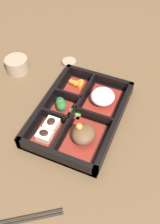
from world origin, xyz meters
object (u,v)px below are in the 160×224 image
Objects in this scene: tea_cup at (17,65)px; sauce_dish at (69,62)px; bowl_rice at (103,98)px; chopsticks at (16,220)px.

sauce_dish is at bearing 125.23° from tea_cup.
sauce_dish is (-0.14, -0.18, -0.02)m from bowl_rice.
bowl_rice is 0.33m from tea_cup.
chopsticks is at bearing 12.26° from sauce_dish.
chopsticks is 0.57m from sauce_dish.
bowl_rice is at bearing 51.57° from sauce_dish.
tea_cup is 0.53m from chopsticks.
sauce_dish is at bearing -128.43° from bowl_rice.
chopsticks is 3.64× the size of sauce_dish.
sauce_dish is at bearing -167.74° from chopsticks.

